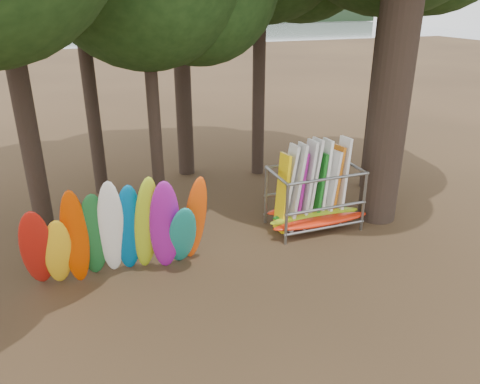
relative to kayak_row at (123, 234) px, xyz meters
name	(u,v)px	position (x,y,z in m)	size (l,w,h in m)	color
ground	(257,258)	(3.54, -0.13, -1.36)	(120.00, 120.00, 0.00)	#47331E
lake	(93,48)	(3.54, 59.87, -1.36)	(160.00, 160.00, 0.00)	gray
far_shore	(75,18)	(3.54, 109.87, 0.64)	(160.00, 4.00, 4.00)	black
kayak_row	(123,234)	(0.00, 0.00, 0.00)	(4.63, 1.93, 3.13)	red
storage_rack	(314,199)	(5.92, 1.09, -0.42)	(3.22, 1.60, 2.80)	slate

